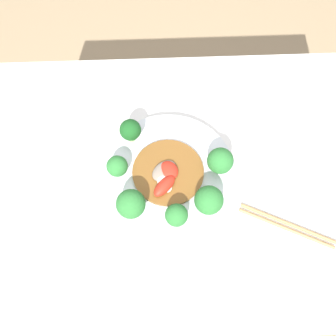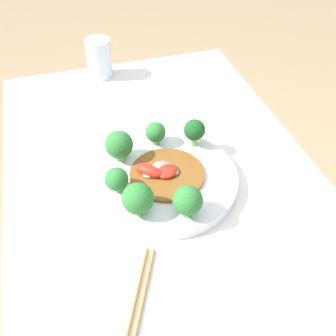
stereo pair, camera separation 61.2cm
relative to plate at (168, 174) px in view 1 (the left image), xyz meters
The scene contains 11 objects.
ground_plane 0.74m from the plate, behind, with size 8.00×8.00×0.00m, color #9E8460.
table 0.38m from the plate, behind, with size 1.09×0.65×0.72m.
plate is the anchor object (origin of this frame).
broccoli_northwest 0.12m from the plate, 134.29° to the left, with size 0.06×0.06×0.07m.
broccoli_west 0.12m from the plate, behind, with size 0.05×0.05×0.06m.
broccoli_north 0.11m from the plate, 96.72° to the left, with size 0.05×0.05×0.05m.
broccoli_southeast 0.12m from the plate, 46.98° to the right, with size 0.05×0.05×0.06m.
broccoli_east 0.11m from the plate, ahead, with size 0.04×0.04×0.05m.
broccoli_northeast 0.12m from the plate, 47.51° to the left, with size 0.06×0.06×0.07m.
stirfry_center 0.02m from the plate, 70.65° to the left, with size 0.15×0.15×0.03m.
chopsticks 0.27m from the plate, 153.26° to the left, with size 0.19×0.10×0.01m.
Camera 1 is at (0.04, 0.33, 1.51)m, focal length 42.00 mm.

